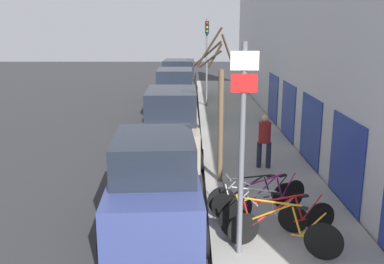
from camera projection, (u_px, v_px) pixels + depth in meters
ground_plane at (175, 149)px, 15.16m from camera, size 80.00×80.00×0.00m
sidewalk_curb at (240, 129)px, 17.86m from camera, size 3.20×32.00×0.15m
building_facade at (286, 53)px, 17.03m from camera, size 0.23×32.00×6.50m
signpost at (243, 143)px, 7.40m from camera, size 0.47×0.12×3.82m
bicycle_0 at (278, 229)px, 7.93m from camera, size 2.13×1.09×0.97m
bicycle_1 at (284, 220)px, 8.34m from camera, size 2.23×0.76×0.89m
bicycle_2 at (259, 210)px, 8.88m from camera, size 1.90×0.87×0.84m
bicycle_3 at (269, 199)px, 9.36m from camera, size 1.91×1.29×0.91m
bicycle_4 at (255, 196)px, 9.60m from camera, size 2.11×0.53×0.86m
parked_car_0 at (156, 186)px, 9.04m from camera, size 2.21×4.39×2.06m
parked_car_1 at (173, 127)px, 13.99m from camera, size 2.00×4.76×2.28m
parked_car_2 at (176, 97)px, 19.61m from camera, size 1.98×4.43×2.39m
parked_car_3 at (180, 82)px, 25.35m from camera, size 2.25×4.86×2.37m
pedestrian_near at (265, 138)px, 12.49m from camera, size 0.41×0.35×1.59m
street_tree at (220, 109)px, 11.24m from camera, size 1.13×1.22×4.08m
traffic_light at (208, 51)px, 22.03m from camera, size 0.20×0.30×4.50m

